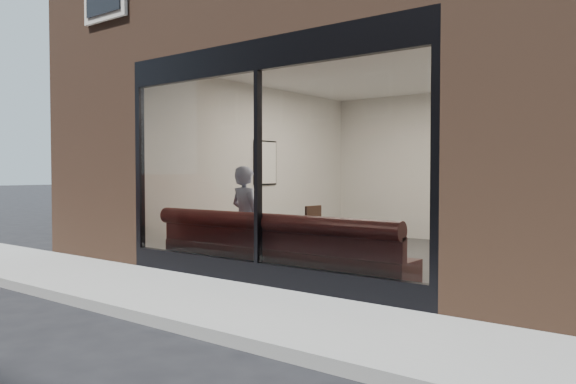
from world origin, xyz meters
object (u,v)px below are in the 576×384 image
Objects in this scene: cafe_table_left at (255,218)px; cafe_chair_left at (304,249)px; cafe_table_right at (354,224)px; banquette at (277,264)px; person at (245,219)px.

cafe_chair_left is at bearing 28.78° from cafe_table_left.
cafe_table_right is 1.45× the size of cafe_chair_left.
cafe_chair_left is (-0.54, 1.35, 0.01)m from banquette.
person is 4.12× the size of cafe_chair_left.
cafe_table_right reaches higher than banquette.
person reaches higher than cafe_table_right.
cafe_table_left reaches higher than cafe_table_right.
person is at bearing 164.98° from banquette.
person reaches higher than cafe_table_left.
cafe_table_right is (1.87, 0.03, 0.00)m from cafe_table_left.
cafe_table_left is 0.95m from cafe_chair_left.
cafe_table_left is 1.72× the size of cafe_chair_left.
cafe_table_left is at bearing 30.92° from cafe_chair_left.
cafe_chair_left is at bearing 162.57° from cafe_table_right.
cafe_table_right is 1.31m from cafe_chair_left.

